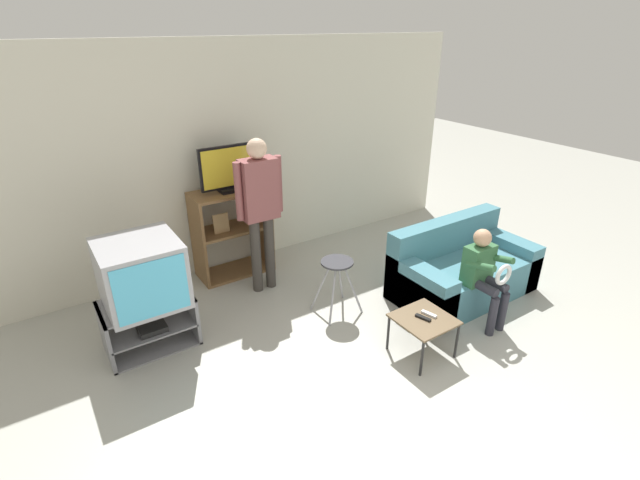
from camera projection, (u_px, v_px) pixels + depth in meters
The scene contains 13 objects.
ground_plane at pixel (478, 470), 3.12m from camera, with size 18.00×18.00×0.00m, color #ADADA3.
wall_back at pixel (235, 158), 5.36m from camera, with size 6.40×0.06×2.60m.
tv_stand at pixel (149, 324), 4.22m from camera, with size 0.79×0.49×0.48m.
television_main at pixel (141, 273), 3.99m from camera, with size 0.66×0.67×0.59m.
media_shelf at pixel (232, 232), 5.36m from camera, with size 0.86×0.43×1.03m.
television_flat at pixel (227, 170), 5.03m from camera, with size 0.62×0.20×0.51m.
folding_stool at pixel (337, 271), 4.63m from camera, with size 0.43×0.37×0.59m.
snack_table at pixel (424, 322), 4.08m from camera, with size 0.47×0.47×0.38m.
remote_control_black at pixel (423, 318), 4.05m from camera, with size 0.04×0.14×0.02m, color black.
remote_control_white at pixel (429, 314), 4.10m from camera, with size 0.04×0.14×0.02m, color silver.
couch at pixel (461, 270), 5.06m from camera, with size 1.55×0.83×0.78m.
person_standing_adult at pixel (260, 202), 4.81m from camera, with size 0.53×0.21×1.70m.
person_seated_child at pixel (484, 271), 4.43m from camera, with size 0.33×0.43×0.98m.
Camera 1 is at (-2.08, -1.21, 2.74)m, focal length 26.00 mm.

